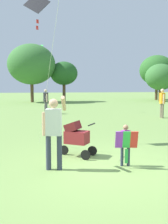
# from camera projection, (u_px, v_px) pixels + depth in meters

# --- Properties ---
(ground_plane) EXTENTS (120.00, 120.00, 0.00)m
(ground_plane) POSITION_uv_depth(u_px,v_px,m) (106.00, 168.00, 6.67)
(ground_plane) COLOR #75994C
(treeline_distant) EXTENTS (24.67, 6.86, 6.61)m
(treeline_distant) POSITION_uv_depth(u_px,v_px,m) (113.00, 70.00, 32.71)
(treeline_distant) COLOR brown
(treeline_distant) RESTS_ON ground
(child_with_butterfly_kite) EXTENTS (0.57, 0.39, 1.07)m
(child_with_butterfly_kite) POSITION_uv_depth(u_px,v_px,m) (126.00, 142.00, 6.76)
(child_with_butterfly_kite) COLOR #33384C
(child_with_butterfly_kite) RESTS_ON ground
(person_adult_flyer) EXTENTS (0.62, 0.53, 1.81)m
(person_adult_flyer) POSITION_uv_depth(u_px,v_px,m) (54.00, 127.00, 6.46)
(person_adult_flyer) COLOR #33384C
(person_adult_flyer) RESTS_ON ground
(stroller) EXTENTS (1.07, 0.87, 1.03)m
(stroller) POSITION_uv_depth(u_px,v_px,m) (76.00, 136.00, 7.72)
(stroller) COLOR black
(stroller) RESTS_ON ground
(kite_adult_black) EXTENTS (1.09, 3.28, 5.22)m
(kite_adult_black) POSITION_uv_depth(u_px,v_px,m) (37.00, 8.00, 9.02)
(kite_adult_black) COLOR black
(kite_adult_black) RESTS_ON ground
(distant_kites_cluster) EXTENTS (26.75, 12.11, 11.57)m
(distant_kites_cluster) POSITION_uv_depth(u_px,v_px,m) (67.00, 10.00, 29.06)
(distant_kites_cluster) COLOR green
(person_red_shirt) EXTENTS (0.33, 0.54, 1.74)m
(person_red_shirt) POSITION_uv_depth(u_px,v_px,m) (46.00, 99.00, 18.80)
(person_red_shirt) COLOR #4C4C51
(person_red_shirt) RESTS_ON ground
(person_couple_left) EXTENTS (0.27, 0.58, 1.80)m
(person_couple_left) POSITION_uv_depth(u_px,v_px,m) (162.00, 101.00, 16.47)
(person_couple_left) COLOR #7F705B
(person_couple_left) RESTS_ON ground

